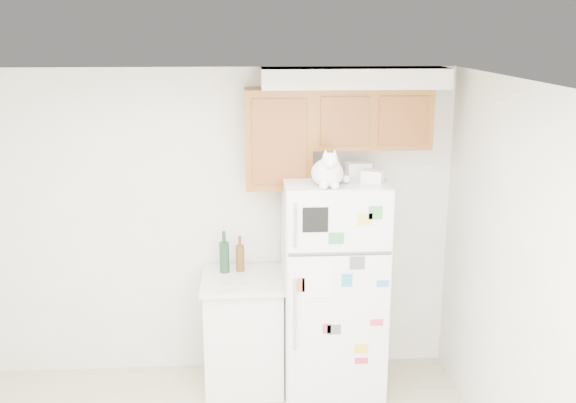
{
  "coord_description": "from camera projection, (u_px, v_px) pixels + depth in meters",
  "views": [
    {
      "loc": [
        0.26,
        -3.23,
        2.81
      ],
      "look_at": [
        0.56,
        1.55,
        1.55
      ],
      "focal_mm": 42.0,
      "sensor_mm": 36.0,
      "label": 1
    }
  ],
  "objects": [
    {
      "name": "base_counter",
      "position": [
        244.0,
        331.0,
        5.33
      ],
      "size": [
        0.64,
        0.64,
        0.92
      ],
      "color": "white",
      "rests_on": "ground_plane"
    },
    {
      "name": "storage_box_back",
      "position": [
        359.0,
        169.0,
        5.11
      ],
      "size": [
        0.19,
        0.15,
        0.1
      ],
      "primitive_type": "cube",
      "rotation": [
        0.0,
        0.0,
        0.09
      ],
      "color": "white",
      "rests_on": "refrigerator"
    },
    {
      "name": "bottle_green",
      "position": [
        224.0,
        252.0,
        5.27
      ],
      "size": [
        0.08,
        0.08,
        0.34
      ],
      "primitive_type": null,
      "color": "#19381E",
      "rests_on": "base_counter"
    },
    {
      "name": "bottle_amber",
      "position": [
        240.0,
        254.0,
        5.3
      ],
      "size": [
        0.07,
        0.07,
        0.29
      ],
      "primitive_type": null,
      "color": "#593814",
      "rests_on": "base_counter"
    },
    {
      "name": "room_shell",
      "position": [
        223.0,
        242.0,
        3.63
      ],
      "size": [
        3.84,
        4.04,
        2.52
      ],
      "color": "silver",
      "rests_on": "ground_plane"
    },
    {
      "name": "refrigerator",
      "position": [
        333.0,
        286.0,
        5.2
      ],
      "size": [
        0.76,
        0.78,
        1.7
      ],
      "color": "white",
      "rests_on": "ground_plane"
    },
    {
      "name": "storage_box_front",
      "position": [
        373.0,
        176.0,
        4.88
      ],
      "size": [
        0.18,
        0.16,
        0.09
      ],
      "primitive_type": "cube",
      "rotation": [
        0.0,
        0.0,
        -0.43
      ],
      "color": "white",
      "rests_on": "refrigerator"
    },
    {
      "name": "cat",
      "position": [
        328.0,
        172.0,
        4.74
      ],
      "size": [
        0.28,
        0.41,
        0.29
      ],
      "color": "white",
      "rests_on": "refrigerator"
    }
  ]
}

